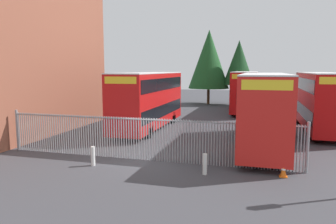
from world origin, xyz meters
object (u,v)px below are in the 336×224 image
(double_decker_bus_behind_fence_right, at_px, (149,98))
(bollard_center_front, at_px, (205,164))
(traffic_cone_by_gate, at_px, (283,170))
(double_decker_bus_far_back, at_px, (245,90))
(double_decker_bus_near_gate, at_px, (264,107))
(double_decker_bus_behind_fence_left, at_px, (320,99))
(bollard_near_left, at_px, (93,156))

(double_decker_bus_behind_fence_right, bearing_deg, bollard_center_front, -58.60)
(traffic_cone_by_gate, bearing_deg, double_decker_bus_far_back, 96.70)
(double_decker_bus_near_gate, xyz_separation_m, double_decker_bus_behind_fence_left, (4.21, 6.66, 0.00))
(bollard_center_front, bearing_deg, traffic_cone_by_gate, 10.35)
(bollard_near_left, xyz_separation_m, traffic_cone_by_gate, (8.81, 0.78, -0.19))
(double_decker_bus_behind_fence_right, distance_m, traffic_cone_by_gate, 13.37)
(traffic_cone_by_gate, bearing_deg, double_decker_bus_near_gate, 98.92)
(double_decker_bus_near_gate, bearing_deg, bollard_center_front, -112.85)
(bollard_near_left, relative_size, traffic_cone_by_gate, 1.61)
(bollard_near_left, bearing_deg, double_decker_bus_far_back, 74.52)
(double_decker_bus_far_back, bearing_deg, traffic_cone_by_gate, -83.30)
(double_decker_bus_behind_fence_left, bearing_deg, double_decker_bus_near_gate, -122.29)
(bollard_center_front, bearing_deg, double_decker_bus_behind_fence_left, 61.96)
(bollard_center_front, xyz_separation_m, traffic_cone_by_gate, (3.35, 0.61, -0.19))
(double_decker_bus_behind_fence_left, relative_size, double_decker_bus_behind_fence_right, 1.00)
(double_decker_bus_behind_fence_left, bearing_deg, bollard_near_left, -133.60)
(double_decker_bus_far_back, bearing_deg, double_decker_bus_behind_fence_left, -58.77)
(double_decker_bus_behind_fence_right, bearing_deg, bollard_near_left, -86.71)
(bollard_center_front, height_order, traffic_cone_by_gate, bollard_center_front)
(double_decker_bus_near_gate, distance_m, bollard_center_front, 6.76)
(double_decker_bus_behind_fence_left, distance_m, bollard_center_front, 14.44)
(double_decker_bus_near_gate, height_order, double_decker_bus_behind_fence_left, same)
(double_decker_bus_behind_fence_left, height_order, bollard_near_left, double_decker_bus_behind_fence_left)
(double_decker_bus_far_back, bearing_deg, double_decker_bus_near_gate, -84.03)
(double_decker_bus_far_back, bearing_deg, bollard_near_left, -105.48)
(double_decker_bus_behind_fence_right, xyz_separation_m, bollard_center_front, (6.04, -9.89, -1.95))
(double_decker_bus_behind_fence_right, bearing_deg, double_decker_bus_near_gate, -24.64)
(double_decker_bus_behind_fence_left, distance_m, double_decker_bus_far_back, 11.44)
(bollard_center_front, distance_m, traffic_cone_by_gate, 3.41)
(double_decker_bus_far_back, relative_size, bollard_center_front, 11.38)
(double_decker_bus_near_gate, height_order, bollard_near_left, double_decker_bus_near_gate)
(bollard_near_left, height_order, traffic_cone_by_gate, bollard_near_left)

